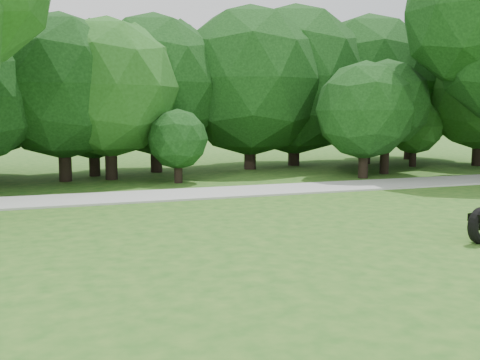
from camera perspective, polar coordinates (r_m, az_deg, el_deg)
ground at (r=10.90m, az=18.00°, el=-6.95°), size 100.00×100.00×0.00m
walkway at (r=17.80m, az=2.35°, el=-1.10°), size 60.00×2.20×0.06m
tree_line at (r=24.00m, az=-3.32°, el=9.92°), size 39.42×12.21×7.80m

